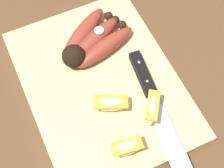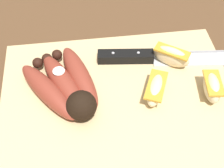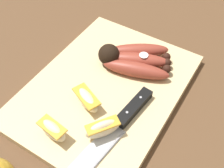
# 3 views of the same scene
# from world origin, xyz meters

# --- Properties ---
(ground_plane) EXTENTS (6.00, 6.00, 0.00)m
(ground_plane) POSITION_xyz_m (0.00, 0.00, 0.00)
(ground_plane) COLOR brown
(cutting_board) EXTENTS (0.39, 0.29, 0.02)m
(cutting_board) POSITION_xyz_m (0.02, 0.01, 0.01)
(cutting_board) COLOR #DBBC84
(cutting_board) RESTS_ON ground_plane
(banana_bunch) EXTENTS (0.14, 0.17, 0.05)m
(banana_bunch) POSITION_xyz_m (0.10, -0.01, 0.04)
(banana_bunch) COLOR black
(banana_bunch) RESTS_ON cutting_board
(chefs_knife) EXTENTS (0.28, 0.06, 0.02)m
(chefs_knife) POSITION_xyz_m (-0.05, -0.06, 0.03)
(chefs_knife) COLOR silver
(chefs_knife) RESTS_ON cutting_board
(apple_wedge_near) EXTENTS (0.03, 0.06, 0.04)m
(apple_wedge_near) POSITION_xyz_m (-0.13, 0.03, 0.04)
(apple_wedge_near) COLOR beige
(apple_wedge_near) RESTS_ON cutting_board
(apple_wedge_middle) EXTENTS (0.05, 0.07, 0.03)m
(apple_wedge_middle) POSITION_xyz_m (-0.04, 0.02, 0.04)
(apple_wedge_middle) COLOR beige
(apple_wedge_middle) RESTS_ON cutting_board
(apple_wedge_far) EXTENTS (0.07, 0.05, 0.04)m
(apple_wedge_far) POSITION_xyz_m (-0.08, -0.05, 0.04)
(apple_wedge_far) COLOR beige
(apple_wedge_far) RESTS_ON cutting_board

